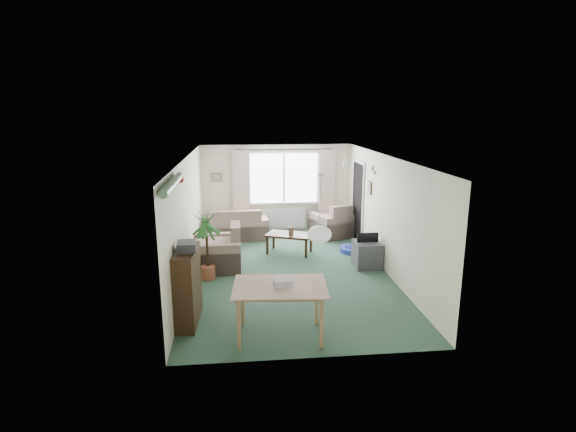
{
  "coord_description": "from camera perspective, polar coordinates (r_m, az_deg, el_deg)",
  "views": [
    {
      "loc": [
        -0.96,
        -8.69,
        3.31
      ],
      "look_at": [
        0.0,
        0.3,
        1.15
      ],
      "focal_mm": 28.0,
      "sensor_mm": 36.0,
      "label": 1
    }
  ],
  "objects": [
    {
      "name": "sofa",
      "position": [
        11.8,
        -6.58,
        -0.91
      ],
      "size": [
        1.66,
        0.93,
        0.81
      ],
      "primitive_type": "cube",
      "rotation": [
        0.0,
        0.0,
        3.19
      ],
      "color": "beige",
      "rests_on": "ground"
    },
    {
      "name": "tv_cube",
      "position": [
        9.81,
        9.98,
        -4.81
      ],
      "size": [
        0.54,
        0.6,
        0.54
      ],
      "primitive_type": "cube",
      "rotation": [
        0.0,
        0.0,
        -0.0
      ],
      "color": "#3F3F45",
      "rests_on": "ground"
    },
    {
      "name": "coffee_table",
      "position": [
        10.57,
        0.17,
        -3.49
      ],
      "size": [
        1.17,
        0.92,
        0.46
      ],
      "primitive_type": "cube",
      "rotation": [
        0.0,
        0.0,
        -0.39
      ],
      "color": "black",
      "rests_on": "ground"
    },
    {
      "name": "curtain_right",
      "position": [
        12.22,
        4.91,
        3.77
      ],
      "size": [
        0.45,
        0.08,
        2.0
      ],
      "primitive_type": "cube",
      "color": "beige"
    },
    {
      "name": "doorway",
      "position": [
        11.51,
        8.86,
        1.7
      ],
      "size": [
        0.03,
        0.95,
        2.0
      ],
      "primitive_type": "cube",
      "color": "black"
    },
    {
      "name": "window",
      "position": [
        12.11,
        -0.53,
        4.84
      ],
      "size": [
        1.8,
        0.03,
        1.3
      ],
      "primitive_type": "cube",
      "color": "white"
    },
    {
      "name": "tinsel_garland",
      "position": [
        6.55,
        -14.5,
        3.96
      ],
      "size": [
        1.6,
        1.6,
        0.12
      ],
      "primitive_type": "cylinder",
      "color": "#196626"
    },
    {
      "name": "pendant_lamp",
      "position": [
        6.75,
        4.03,
        -2.33
      ],
      "size": [
        0.36,
        0.36,
        0.36
      ],
      "primitive_type": "sphere",
      "color": "white"
    },
    {
      "name": "photo_frame",
      "position": [
        10.43,
        0.39,
        -1.94
      ],
      "size": [
        0.12,
        0.06,
        0.16
      ],
      "primitive_type": "cube",
      "rotation": [
        0.0,
        0.0,
        0.35
      ],
      "color": "brown",
      "rests_on": "coffee_table"
    },
    {
      "name": "bauble_cluster_a",
      "position": [
        9.91,
        7.18,
        7.02
      ],
      "size": [
        0.2,
        0.2,
        0.2
      ],
      "primitive_type": "sphere",
      "color": "silver"
    },
    {
      "name": "dining_table",
      "position": [
        6.77,
        -1.02,
        -12.07
      ],
      "size": [
        1.32,
        0.93,
        0.79
      ],
      "primitive_type": "cube",
      "rotation": [
        0.0,
        0.0,
        -0.08
      ],
      "color": "#A48559",
      "rests_on": "ground"
    },
    {
      "name": "pet_bed",
      "position": [
        10.79,
        8.23,
        -4.25
      ],
      "size": [
        0.79,
        0.79,
        0.12
      ],
      "primitive_type": "cylinder",
      "rotation": [
        0.0,
        0.0,
        0.41
      ],
      "color": "#224E9C",
      "rests_on": "ground"
    },
    {
      "name": "radiator",
      "position": [
        12.29,
        -0.5,
        -0.27
      ],
      "size": [
        1.2,
        0.1,
        0.55
      ],
      "primitive_type": "cube",
      "color": "white"
    },
    {
      "name": "gift_box",
      "position": [
        6.58,
        -0.68,
        -8.56
      ],
      "size": [
        0.27,
        0.2,
        0.12
      ],
      "primitive_type": "cube",
      "rotation": [
        0.0,
        0.0,
        0.1
      ],
      "color": "#BBB9C5",
      "rests_on": "dining_table"
    },
    {
      "name": "bookshelf",
      "position": [
        7.3,
        -12.72,
        -8.7
      ],
      "size": [
        0.37,
        0.99,
        1.2
      ],
      "primitive_type": "cube",
      "rotation": [
        0.0,
        0.0,
        -0.05
      ],
      "color": "black",
      "rests_on": "ground"
    },
    {
      "name": "wall_picture_back",
      "position": [
        12.07,
        -9.09,
        4.88
      ],
      "size": [
        0.28,
        0.03,
        0.22
      ],
      "primitive_type": "cube",
      "color": "brown"
    },
    {
      "name": "armchair_corner",
      "position": [
        12.02,
        5.78,
        -0.43
      ],
      "size": [
        1.26,
        1.23,
        0.89
      ],
      "primitive_type": "cube",
      "rotation": [
        0.0,
        0.0,
        3.5
      ],
      "color": "#BDA38F",
      "rests_on": "ground"
    },
    {
      "name": "curtain_rod",
      "position": [
        11.94,
        -0.5,
        8.44
      ],
      "size": [
        2.6,
        0.03,
        0.03
      ],
      "primitive_type": "cube",
      "color": "black"
    },
    {
      "name": "bauble_cluster_b",
      "position": [
        8.84,
        10.85,
        6.12
      ],
      "size": [
        0.2,
        0.2,
        0.2
      ],
      "primitive_type": "sphere",
      "color": "silver"
    },
    {
      "name": "armchair_left",
      "position": [
        9.63,
        -9.06,
        -3.85
      ],
      "size": [
        1.02,
        1.07,
        0.95
      ],
      "primitive_type": "cube",
      "rotation": [
        0.0,
        0.0,
        -1.56
      ],
      "color": "beige",
      "rests_on": "ground"
    },
    {
      "name": "curtain_left",
      "position": [
        12.0,
        -5.96,
        3.57
      ],
      "size": [
        0.45,
        0.08,
        2.0
      ],
      "primitive_type": "cube",
      "color": "beige"
    },
    {
      "name": "hifi_box",
      "position": [
        7.04,
        -12.77,
        -3.77
      ],
      "size": [
        0.3,
        0.37,
        0.14
      ],
      "primitive_type": "cube",
      "rotation": [
        0.0,
        0.0,
        0.07
      ],
      "color": "#303034",
      "rests_on": "bookshelf"
    },
    {
      "name": "ground",
      "position": [
        9.35,
        0.2,
        -7.3
      ],
      "size": [
        6.5,
        6.5,
        0.0
      ],
      "primitive_type": "plane",
      "color": "#2A4737"
    },
    {
      "name": "wall_picture_right",
      "position": [
        10.47,
        10.33,
        3.53
      ],
      "size": [
        0.03,
        0.24,
        0.3
      ],
      "primitive_type": "cube",
      "color": "brown"
    },
    {
      "name": "houseplant",
      "position": [
        8.98,
        -10.26,
        -3.61
      ],
      "size": [
        0.74,
        0.74,
        1.42
      ],
      "primitive_type": "cylinder",
      "rotation": [
        0.0,
        0.0,
        -0.25
      ],
      "color": "#226530",
      "rests_on": "ground"
    }
  ]
}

